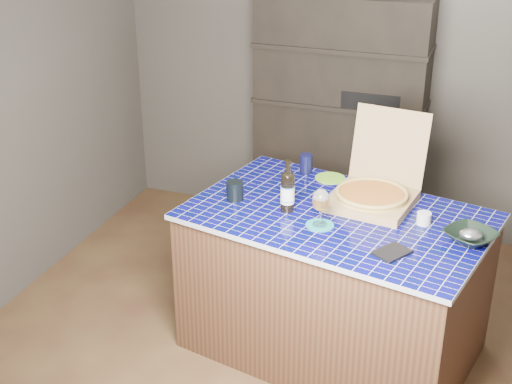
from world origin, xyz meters
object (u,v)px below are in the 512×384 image
at_px(kitchen_island, 334,283).
at_px(dvd_case, 392,252).
at_px(pizza_box, 374,192).
at_px(mead_bottle, 288,191).
at_px(wine_glass, 321,201).
at_px(bowl, 470,236).

xyz_separation_m(kitchen_island, dvd_case, (0.35, -0.33, 0.44)).
relative_size(kitchen_island, pizza_box, 3.01).
bearing_deg(dvd_case, mead_bottle, -173.00).
relative_size(pizza_box, wine_glass, 2.88).
bearing_deg(mead_bottle, bowl, -1.66).
bearing_deg(mead_bottle, dvd_case, -24.34).
xyz_separation_m(dvd_case, bowl, (0.35, 0.25, 0.02)).
distance_m(mead_bottle, dvd_case, 0.69).
distance_m(mead_bottle, bowl, 0.98).
bearing_deg(kitchen_island, bowl, 5.83).
height_order(pizza_box, mead_bottle, pizza_box).
bearing_deg(dvd_case, bowl, 67.68).
xyz_separation_m(mead_bottle, wine_glass, (0.22, -0.12, 0.03)).
relative_size(pizza_box, mead_bottle, 1.97).
height_order(kitchen_island, wine_glass, wine_glass).
height_order(mead_bottle, bowl, mead_bottle).
height_order(kitchen_island, bowl, bowl).
relative_size(kitchen_island, wine_glass, 8.68).
xyz_separation_m(pizza_box, dvd_case, (0.20, -0.54, -0.06)).
distance_m(kitchen_island, pizza_box, 0.56).
bearing_deg(bowl, pizza_box, 152.89).
height_order(pizza_box, dvd_case, pizza_box).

